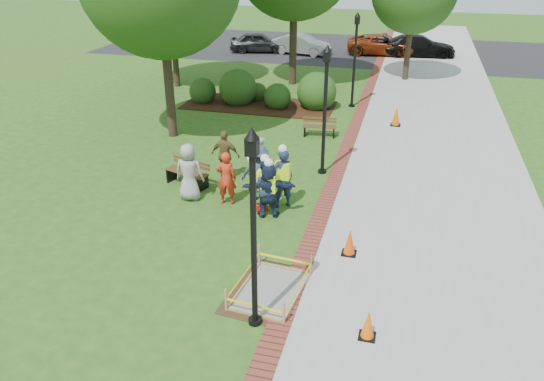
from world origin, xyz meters
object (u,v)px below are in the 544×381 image
(lamp_near, at_px, (253,218))
(hivis_worker_b, at_px, (282,177))
(cone_front, at_px, (368,325))
(hivis_worker_c, at_px, (265,185))
(hivis_worker_a, at_px, (269,188))
(wet_concrete_pad, at_px, (271,283))
(bench_near, at_px, (187,178))

(lamp_near, xyz_separation_m, hivis_worker_b, (-0.72, 5.26, -1.52))
(cone_front, xyz_separation_m, hivis_worker_c, (-3.36, 4.52, 0.60))
(hivis_worker_a, bearing_deg, cone_front, -53.88)
(wet_concrete_pad, relative_size, hivis_worker_a, 1.39)
(hivis_worker_a, relative_size, hivis_worker_b, 0.91)
(bench_near, bearing_deg, cone_front, -42.55)
(hivis_worker_a, height_order, hivis_worker_c, hivis_worker_c)
(cone_front, relative_size, lamp_near, 0.16)
(bench_near, relative_size, hivis_worker_c, 0.85)
(cone_front, xyz_separation_m, hivis_worker_a, (-3.22, 4.42, 0.56))
(lamp_near, bearing_deg, hivis_worker_c, 103.00)
(hivis_worker_b, height_order, hivis_worker_c, hivis_worker_b)
(hivis_worker_c, bearing_deg, bench_near, 156.73)
(cone_front, height_order, lamp_near, lamp_near)
(bench_near, xyz_separation_m, hivis_worker_a, (3.07, -1.36, 0.63))
(hivis_worker_b, xyz_separation_m, hivis_worker_c, (-0.36, -0.60, -0.04))
(bench_near, distance_m, hivis_worker_a, 3.42)
(wet_concrete_pad, bearing_deg, hivis_worker_a, 105.73)
(bench_near, relative_size, hivis_worker_a, 0.89)
(wet_concrete_pad, bearing_deg, hivis_worker_b, 100.28)
(hivis_worker_a, relative_size, hivis_worker_c, 0.96)
(bench_near, xyz_separation_m, lamp_near, (4.01, -5.92, 2.22))
(bench_near, distance_m, cone_front, 8.55)
(wet_concrete_pad, relative_size, hivis_worker_b, 1.27)
(lamp_near, relative_size, hivis_worker_c, 2.31)
(cone_front, relative_size, hivis_worker_a, 0.38)
(hivis_worker_a, distance_m, hivis_worker_b, 0.74)
(wet_concrete_pad, xyz_separation_m, bench_near, (-4.04, 4.81, 0.02))
(wet_concrete_pad, distance_m, cone_front, 2.45)
(bench_near, distance_m, hivis_worker_c, 3.26)
(lamp_near, xyz_separation_m, hivis_worker_c, (-1.08, 4.66, -1.56))
(cone_front, height_order, hivis_worker_b, hivis_worker_b)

